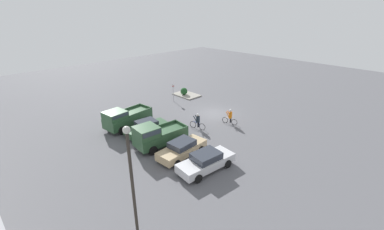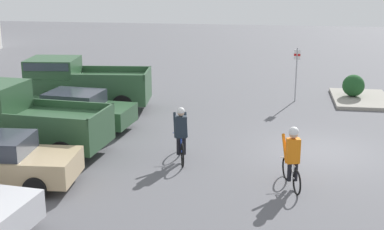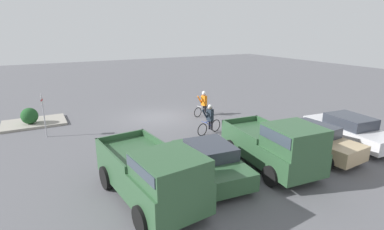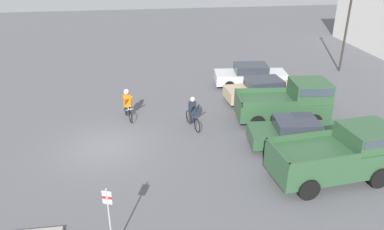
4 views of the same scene
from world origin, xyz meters
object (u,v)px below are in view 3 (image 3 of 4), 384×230
Objects in this scene: sedan_2 at (210,160)px; cyclist_1 at (204,103)px; cyclist_0 at (210,119)px; fire_lane_sign at (43,112)px; sedan_1 at (312,139)px; pickup_truck_0 at (276,145)px; sedan_0 at (349,130)px; shrub at (29,116)px; pickup_truck_1 at (153,173)px.

cyclist_1 is at bearing -118.74° from sedan_2.
fire_lane_sign is at bearing -24.43° from cyclist_0.
pickup_truck_0 is (2.84, 0.56, 0.44)m from sedan_1.
sedan_1 is 1.06× the size of sedan_2.
cyclist_0 reaches higher than sedan_0.
fire_lane_sign is (10.01, -0.40, 0.57)m from cyclist_1.
shrub is (9.17, -11.83, -0.51)m from pickup_truck_0.
sedan_2 is (5.60, -0.27, -0.01)m from sedan_1.
sedan_0 is 1.10× the size of sedan_2.
sedan_1 is 2.63× the size of cyclist_0.
cyclist_0 is (5.65, -4.81, 0.10)m from sedan_0.
pickup_truck_1 is 12.33m from shrub.
pickup_truck_0 is 2.04× the size of fire_lane_sign.
shrub is (0.76, -2.65, -0.83)m from fire_lane_sign.
pickup_truck_0 is at bearing 11.07° from sedan_1.
cyclist_1 is 0.71× the size of fire_lane_sign.
pickup_truck_1 is at bearing 3.40° from sedan_1.
cyclist_1 is (4.04, -8.23, 0.15)m from sedan_0.
fire_lane_sign is at bearing -55.94° from sedan_2.
shrub is at bearing -73.97° from fire_lane_sign.
cyclist_1 reaches higher than cyclist_0.
sedan_0 is at bearing 139.58° from cyclist_0.
sedan_0 reaches higher than sedan_1.
sedan_1 is 14.19m from fire_lane_sign.
sedan_1 is at bearing 177.25° from sedan_2.
cyclist_0 is 3.78m from cyclist_1.
pickup_truck_1 reaches higher than cyclist_1.
pickup_truck_1 is at bearing -0.61° from pickup_truck_0.
sedan_1 is 16.47m from shrub.
pickup_truck_0 is 8.92m from cyclist_1.
cyclist_0 is at bearing 64.73° from cyclist_1.
sedan_2 is at bearing 124.06° from fire_lane_sign.
fire_lane_sign is 2.44× the size of shrub.
pickup_truck_1 reaches higher than sedan_1.
sedan_0 is at bearing -177.48° from pickup_truck_1.
cyclist_0 reaches higher than shrub.
cyclist_0 reaches higher than sedan_2.
pickup_truck_1 is (5.52, -0.06, -0.01)m from pickup_truck_0.
cyclist_0 is at bearing -136.11° from pickup_truck_1.
sedan_2 is 9.07m from cyclist_1.
sedan_2 is 0.86× the size of pickup_truck_1.
cyclist_0 is at bearing 144.77° from shrub.
fire_lane_sign reaches higher than sedan_0.
cyclist_1 is at bearing 164.17° from shrub.
pickup_truck_0 is 4.98× the size of shrub.
pickup_truck_1 reaches higher than sedan_0.
pickup_truck_1 is at bearing 2.52° from sedan_0.
sedan_2 is 1.84× the size of fire_lane_sign.
sedan_0 is 8.40m from sedan_2.
sedan_1 is at bearing -168.93° from pickup_truck_0.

